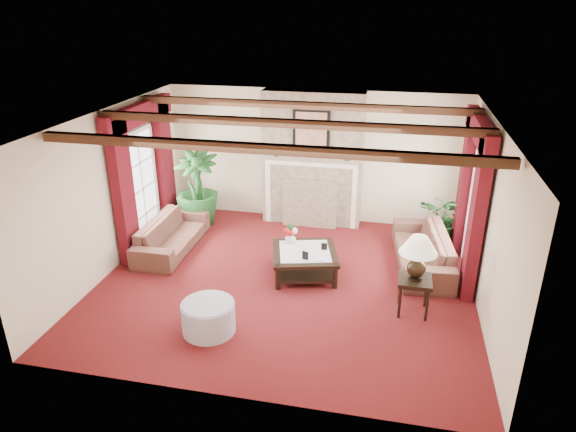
% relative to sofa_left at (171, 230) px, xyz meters
% --- Properties ---
extents(floor, '(6.00, 6.00, 0.00)m').
position_rel_sofa_left_xyz_m(floor, '(2.32, -0.74, -0.39)').
color(floor, '#480D0D').
rests_on(floor, ground).
extents(ceiling, '(6.00, 6.00, 0.00)m').
position_rel_sofa_left_xyz_m(ceiling, '(2.32, -0.74, 2.31)').
color(ceiling, white).
rests_on(ceiling, floor).
extents(back_wall, '(6.00, 0.02, 2.70)m').
position_rel_sofa_left_xyz_m(back_wall, '(2.32, 2.01, 0.96)').
color(back_wall, beige).
rests_on(back_wall, ground).
extents(left_wall, '(0.02, 5.50, 2.70)m').
position_rel_sofa_left_xyz_m(left_wall, '(-0.68, -0.74, 0.96)').
color(left_wall, beige).
rests_on(left_wall, ground).
extents(right_wall, '(0.02, 5.50, 2.70)m').
position_rel_sofa_left_xyz_m(right_wall, '(5.32, -0.74, 0.96)').
color(right_wall, beige).
rests_on(right_wall, ground).
extents(ceiling_beams, '(6.00, 3.00, 0.12)m').
position_rel_sofa_left_xyz_m(ceiling_beams, '(2.32, -0.74, 2.25)').
color(ceiling_beams, '#341C10').
rests_on(ceiling_beams, ceiling).
extents(fireplace, '(2.00, 0.52, 2.70)m').
position_rel_sofa_left_xyz_m(fireplace, '(2.32, 1.81, 2.31)').
color(fireplace, tan).
rests_on(fireplace, ground).
extents(french_door_left, '(0.10, 1.10, 2.16)m').
position_rel_sofa_left_xyz_m(french_door_left, '(-0.65, 0.26, 1.74)').
color(french_door_left, white).
rests_on(french_door_left, ground).
extents(french_door_right, '(0.10, 1.10, 2.16)m').
position_rel_sofa_left_xyz_m(french_door_right, '(5.29, 0.26, 1.74)').
color(french_door_right, white).
rests_on(french_door_right, ground).
extents(curtains_left, '(0.20, 2.40, 2.55)m').
position_rel_sofa_left_xyz_m(curtains_left, '(-0.54, 0.26, 2.16)').
color(curtains_left, '#4C0A15').
rests_on(curtains_left, ground).
extents(curtains_right, '(0.20, 2.40, 2.55)m').
position_rel_sofa_left_xyz_m(curtains_right, '(5.18, 0.26, 2.16)').
color(curtains_right, '#4C0A15').
rests_on(curtains_right, ground).
extents(sofa_left, '(2.00, 0.62, 0.78)m').
position_rel_sofa_left_xyz_m(sofa_left, '(0.00, 0.00, 0.00)').
color(sofa_left, black).
rests_on(sofa_left, ground).
extents(sofa_right, '(2.26, 1.07, 0.83)m').
position_rel_sofa_left_xyz_m(sofa_right, '(4.52, 0.30, 0.03)').
color(sofa_right, black).
rests_on(sofa_right, ground).
extents(potted_palm, '(0.93, 1.60, 0.88)m').
position_rel_sofa_left_xyz_m(potted_palm, '(0.06, 1.22, 0.05)').
color(potted_palm, black).
rests_on(potted_palm, ground).
extents(small_plant, '(1.86, 1.87, 0.78)m').
position_rel_sofa_left_xyz_m(small_plant, '(4.94, 1.29, 0.00)').
color(small_plant, black).
rests_on(small_plant, ground).
extents(coffee_table, '(1.28, 1.28, 0.43)m').
position_rel_sofa_left_xyz_m(coffee_table, '(2.58, -0.45, -0.17)').
color(coffee_table, black).
rests_on(coffee_table, ground).
extents(side_table, '(0.60, 0.60, 0.57)m').
position_rel_sofa_left_xyz_m(side_table, '(4.35, -1.23, -0.11)').
color(side_table, black).
rests_on(side_table, ground).
extents(ottoman, '(0.75, 0.75, 0.44)m').
position_rel_sofa_left_xyz_m(ottoman, '(1.55, -2.30, -0.17)').
color(ottoman, '#908FA3').
rests_on(ottoman, ground).
extents(table_lamp, '(0.54, 0.54, 0.69)m').
position_rel_sofa_left_xyz_m(table_lamp, '(4.35, -1.23, 0.52)').
color(table_lamp, black).
rests_on(table_lamp, side_table).
extents(flower_vase, '(0.25, 0.25, 0.19)m').
position_rel_sofa_left_xyz_m(flower_vase, '(2.28, -0.18, 0.14)').
color(flower_vase, silver).
rests_on(flower_vase, coffee_table).
extents(book, '(0.20, 0.07, 0.26)m').
position_rel_sofa_left_xyz_m(book, '(2.76, -0.65, 0.17)').
color(book, black).
rests_on(book, coffee_table).
extents(photo_frame_a, '(0.11, 0.06, 0.15)m').
position_rel_sofa_left_xyz_m(photo_frame_a, '(2.64, -0.74, 0.12)').
color(photo_frame_a, black).
rests_on(photo_frame_a, coffee_table).
extents(photo_frame_b, '(0.10, 0.04, 0.13)m').
position_rel_sofa_left_xyz_m(photo_frame_b, '(2.89, -0.33, 0.11)').
color(photo_frame_b, black).
rests_on(photo_frame_b, coffee_table).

